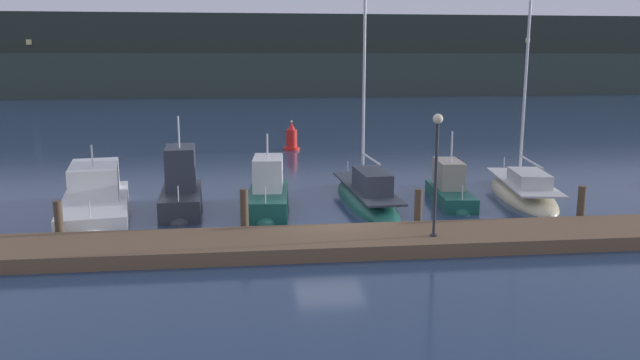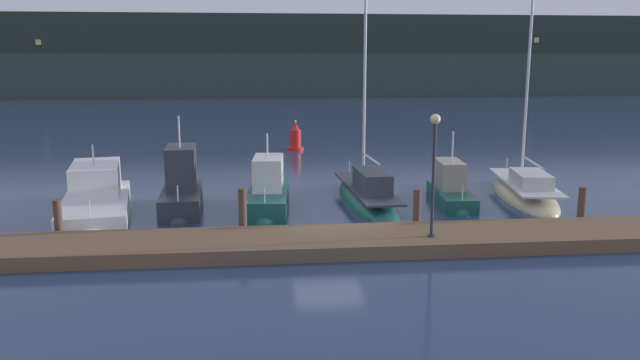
{
  "view_description": "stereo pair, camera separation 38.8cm",
  "coord_description": "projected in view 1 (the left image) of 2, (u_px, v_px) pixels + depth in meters",
  "views": [
    {
      "loc": [
        -2.92,
        -21.56,
        6.09
      ],
      "look_at": [
        0.0,
        3.03,
        1.2
      ],
      "focal_mm": 35.0,
      "sensor_mm": 36.0,
      "label": 1
    },
    {
      "loc": [
        -2.54,
        -21.61,
        6.09
      ],
      "look_at": [
        0.0,
        3.03,
        1.2
      ],
      "focal_mm": 35.0,
      "sensor_mm": 36.0,
      "label": 2
    }
  ],
  "objects": [
    {
      "name": "ground_plane",
      "position": [
        330.0,
        229.0,
        22.53
      ],
      "size": [
        400.0,
        400.0,
        0.0
      ],
      "primitive_type": "plane",
      "color": "navy"
    },
    {
      "name": "dock",
      "position": [
        340.0,
        242.0,
        20.18
      ],
      "size": [
        28.05,
        2.8,
        0.45
      ],
      "primitive_type": "cube",
      "color": "brown",
      "rests_on": "ground"
    },
    {
      "name": "mooring_pile_0",
      "position": [
        59.0,
        222.0,
        20.63
      ],
      "size": [
        0.28,
        0.28,
        1.44
      ],
      "primitive_type": "cylinder",
      "color": "#4C3D2D",
      "rests_on": "ground"
    },
    {
      "name": "mooring_pile_1",
      "position": [
        244.0,
        213.0,
        21.31
      ],
      "size": [
        0.28,
        0.28,
        1.69
      ],
      "primitive_type": "cylinder",
      "color": "#4C3D2D",
      "rests_on": "ground"
    },
    {
      "name": "mooring_pile_2",
      "position": [
        418.0,
        210.0,
        22.03
      ],
      "size": [
        0.28,
        0.28,
        1.53
      ],
      "primitive_type": "cylinder",
      "color": "#4C3D2D",
      "rests_on": "ground"
    },
    {
      "name": "mooring_pile_3",
      "position": [
        581.0,
        206.0,
        22.74
      ],
      "size": [
        0.28,
        0.28,
        1.49
      ],
      "primitive_type": "cylinder",
      "color": "#4C3D2D",
      "rests_on": "ground"
    },
    {
      "name": "motorboat_berth_1",
      "position": [
        96.0,
        207.0,
        24.52
      ],
      "size": [
        3.9,
        7.77,
        3.45
      ],
      "color": "white",
      "rests_on": "ground"
    },
    {
      "name": "motorboat_berth_2",
      "position": [
        182.0,
        199.0,
        25.11
      ],
      "size": [
        1.94,
        4.99,
        4.46
      ],
      "color": "#2D3338",
      "rests_on": "ground"
    },
    {
      "name": "motorboat_berth_3",
      "position": [
        268.0,
        202.0,
        25.13
      ],
      "size": [
        2.09,
        5.12,
        3.8
      ],
      "color": "#195647",
      "rests_on": "ground"
    },
    {
      "name": "sailboat_berth_4",
      "position": [
        367.0,
        199.0,
        26.42
      ],
      "size": [
        2.21,
        8.32,
        12.61
      ],
      "color": "#195647",
      "rests_on": "ground"
    },
    {
      "name": "motorboat_berth_5",
      "position": [
        450.0,
        196.0,
        26.61
      ],
      "size": [
        1.92,
        4.93,
        3.64
      ],
      "color": "#195647",
      "rests_on": "ground"
    },
    {
      "name": "sailboat_berth_6",
      "position": [
        523.0,
        194.0,
        27.7
      ],
      "size": [
        3.46,
        8.03,
        10.35
      ],
      "color": "beige",
      "rests_on": "ground"
    },
    {
      "name": "channel_buoy",
      "position": [
        292.0,
        139.0,
        41.6
      ],
      "size": [
        1.09,
        1.09,
        1.97
      ],
      "color": "red",
      "rests_on": "ground"
    },
    {
      "name": "dock_lamppost",
      "position": [
        437.0,
        155.0,
        19.5
      ],
      "size": [
        0.32,
        0.32,
        3.93
      ],
      "color": "#2D2D33",
      "rests_on": "dock"
    },
    {
      "name": "hillside_backdrop",
      "position": [
        269.0,
        58.0,
        107.78
      ],
      "size": [
        240.0,
        23.0,
        13.04
      ],
      "color": "#28332D",
      "rests_on": "ground"
    }
  ]
}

